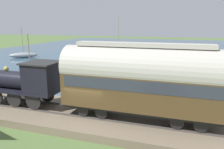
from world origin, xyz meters
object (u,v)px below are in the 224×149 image
sailboat_brown (118,49)px  rowboat_near_shore (47,71)px  sailboat_yellow (31,79)px  rowboat_off_pier (140,89)px  steam_locomotive (26,80)px  sailboat_gray (24,55)px  passenger_coach (141,79)px  rowboat_far_out (79,84)px

sailboat_brown → rowboat_near_shore: sailboat_brown is taller
sailboat_yellow → rowboat_off_pier: (1.21, -11.61, -0.32)m
steam_locomotive → sailboat_yellow: sailboat_yellow is taller
steam_locomotive → sailboat_gray: 28.56m
steam_locomotive → rowboat_near_shore: steam_locomotive is taller
sailboat_yellow → sailboat_brown: bearing=-20.6°
sailboat_gray → sailboat_yellow: bearing=-171.7°
passenger_coach → rowboat_off_pier: (7.67, 1.42, -2.95)m
sailboat_yellow → sailboat_brown: 31.15m
sailboat_yellow → rowboat_off_pier: sailboat_yellow is taller
sailboat_yellow → rowboat_near_shore: (5.56, 1.80, -0.28)m
rowboat_near_shore → rowboat_off_pier: (-4.35, -13.41, -0.04)m
sailboat_brown → rowboat_off_pier: sailboat_brown is taller
passenger_coach → sailboat_gray: bearing=50.7°
sailboat_brown → rowboat_off_pier: size_ratio=2.85×
passenger_coach → sailboat_yellow: sailboat_yellow is taller
rowboat_off_pier → sailboat_brown: bearing=34.1°
passenger_coach → sailboat_yellow: 14.77m
sailboat_gray → rowboat_near_shore: 15.35m
sailboat_gray → rowboat_off_pier: 28.92m
sailboat_brown → rowboat_off_pier: 31.87m
steam_locomotive → rowboat_near_shore: bearing=28.5°
steam_locomotive → sailboat_brown: bearing=6.2°
sailboat_yellow → passenger_coach: bearing=-135.8°
rowboat_off_pier → sailboat_gray: bearing=74.8°
sailboat_yellow → rowboat_far_out: size_ratio=2.30×
rowboat_far_out → rowboat_near_shore: 8.67m
rowboat_near_shore → sailboat_gray: bearing=89.7°
rowboat_off_pier → rowboat_near_shore: bearing=86.1°
passenger_coach → rowboat_near_shore: 19.30m
sailboat_brown → rowboat_near_shore: 25.71m
steam_locomotive → sailboat_gray: (21.80, 18.35, -1.88)m
sailboat_brown → sailboat_gray: bearing=114.4°
sailboat_gray → rowboat_near_shore: (-9.77, -11.83, -0.30)m
sailboat_gray → rowboat_off_pier: (-14.12, -25.23, -0.34)m
rowboat_far_out → rowboat_near_shore: rowboat_far_out is taller
rowboat_near_shore → sailboat_yellow: bearing=-122.8°
sailboat_gray → sailboat_brown: size_ratio=0.70×
rowboat_far_out → rowboat_near_shore: (4.94, 7.12, -0.04)m
sailboat_gray → sailboat_brown: sailboat_brown is taller
steam_locomotive → rowboat_far_out: size_ratio=2.80×
sailboat_gray → steam_locomotive: bearing=-173.2°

